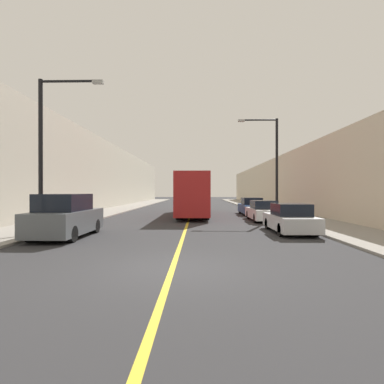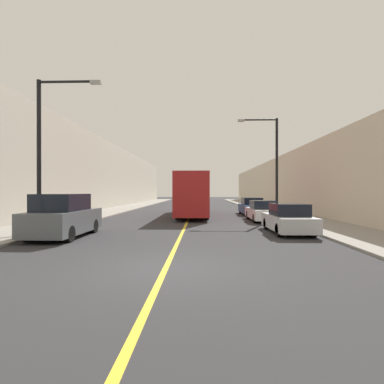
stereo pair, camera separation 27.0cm
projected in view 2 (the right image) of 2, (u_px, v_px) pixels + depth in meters
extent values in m
plane|color=#2D2D30|center=(165.00, 269.00, 8.00)|extent=(200.00, 200.00, 0.00)
cube|color=gray|center=(129.00, 207.00, 38.25)|extent=(3.65, 72.00, 0.10)
cube|color=gray|center=(259.00, 207.00, 37.71)|extent=(3.65, 72.00, 0.10)
cube|color=#B7B2A3|center=(100.00, 176.00, 38.36)|extent=(4.00, 72.00, 8.05)
cube|color=beige|center=(290.00, 183.00, 37.58)|extent=(4.00, 72.00, 6.20)
cube|color=gold|center=(194.00, 208.00, 37.98)|extent=(0.16, 72.00, 0.01)
cube|color=#AD1E1E|center=(194.00, 194.00, 25.74)|extent=(2.45, 12.39, 3.12)
cube|color=black|center=(191.00, 186.00, 19.57)|extent=(2.08, 0.04, 1.40)
cylinder|color=black|center=(179.00, 212.00, 21.93)|extent=(0.54, 1.05, 1.05)
cylinder|color=black|center=(205.00, 212.00, 21.87)|extent=(0.54, 1.05, 1.05)
cylinder|color=black|center=(185.00, 207.00, 29.61)|extent=(0.54, 1.05, 1.05)
cylinder|color=black|center=(204.00, 207.00, 29.55)|extent=(0.54, 1.05, 1.05)
cube|color=#51565B|center=(64.00, 221.00, 13.60)|extent=(1.95, 4.48, 1.00)
cube|color=black|center=(62.00, 202.00, 13.37)|extent=(1.72, 2.46, 0.75)
cube|color=black|center=(37.00, 223.00, 11.39)|extent=(1.66, 0.04, 0.45)
cylinder|color=black|center=(30.00, 234.00, 12.24)|extent=(0.43, 0.68, 0.68)
cylinder|color=black|center=(67.00, 234.00, 12.19)|extent=(0.43, 0.68, 0.68)
cylinder|color=black|center=(62.00, 226.00, 15.01)|extent=(0.43, 0.68, 0.68)
cylinder|color=black|center=(92.00, 226.00, 14.96)|extent=(0.43, 0.68, 0.68)
cube|color=silver|center=(288.00, 222.00, 14.94)|extent=(1.78, 4.23, 0.69)
cube|color=black|center=(289.00, 210.00, 14.73)|extent=(1.56, 1.91, 0.59)
cube|color=black|center=(302.00, 224.00, 12.86)|extent=(1.51, 0.04, 0.31)
cylinder|color=black|center=(281.00, 230.00, 13.65)|extent=(0.39, 0.62, 0.62)
cylinder|color=black|center=(311.00, 230.00, 13.61)|extent=(0.39, 0.62, 0.62)
cylinder|color=black|center=(268.00, 224.00, 16.28)|extent=(0.39, 0.62, 0.62)
cylinder|color=black|center=(294.00, 224.00, 16.23)|extent=(0.39, 0.62, 0.62)
cube|color=silver|center=(262.00, 213.00, 20.99)|extent=(1.76, 4.60, 0.68)
cube|color=black|center=(263.00, 205.00, 20.76)|extent=(1.55, 2.07, 0.57)
cube|color=black|center=(270.00, 214.00, 18.72)|extent=(1.50, 0.04, 0.30)
cylinder|color=black|center=(256.00, 218.00, 19.59)|extent=(0.39, 0.62, 0.62)
cylinder|color=black|center=(277.00, 218.00, 19.54)|extent=(0.39, 0.62, 0.62)
cylinder|color=black|center=(249.00, 215.00, 22.44)|extent=(0.39, 0.62, 0.62)
cylinder|color=black|center=(268.00, 215.00, 22.39)|extent=(0.39, 0.62, 0.62)
cube|color=navy|center=(251.00, 208.00, 26.63)|extent=(1.80, 4.52, 0.72)
cube|color=black|center=(252.00, 201.00, 26.40)|extent=(1.59, 2.04, 0.61)
cube|color=black|center=(256.00, 208.00, 24.40)|extent=(1.53, 0.04, 0.32)
cylinder|color=black|center=(246.00, 212.00, 25.25)|extent=(0.40, 0.62, 0.62)
cylinder|color=black|center=(263.00, 212.00, 25.21)|extent=(0.40, 0.62, 0.62)
cylinder|color=black|center=(241.00, 210.00, 28.06)|extent=(0.40, 0.62, 0.62)
cylinder|color=black|center=(256.00, 210.00, 28.01)|extent=(0.40, 0.62, 0.62)
cylinder|color=black|center=(39.00, 156.00, 14.17)|extent=(0.20, 0.20, 7.25)
cylinder|color=black|center=(67.00, 82.00, 14.11)|extent=(2.73, 0.12, 0.12)
cube|color=#999993|center=(96.00, 82.00, 14.07)|extent=(0.50, 0.24, 0.16)
cylinder|color=black|center=(277.00, 168.00, 22.94)|extent=(0.20, 0.20, 7.57)
cylinder|color=black|center=(259.00, 120.00, 22.98)|extent=(2.73, 0.12, 0.12)
cube|color=#999993|center=(241.00, 121.00, 23.02)|extent=(0.50, 0.24, 0.16)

